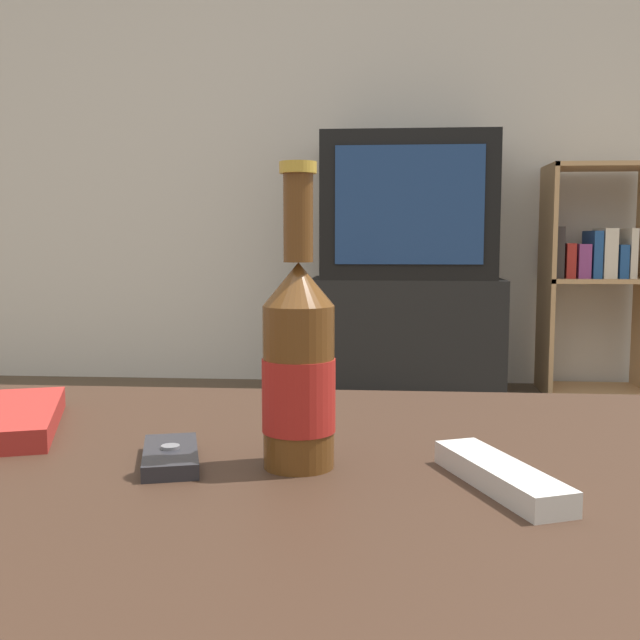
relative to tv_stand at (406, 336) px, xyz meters
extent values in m
cube|color=beige|center=(-0.23, 0.28, 1.04)|extent=(8.00, 0.05, 2.60)
cube|color=#332116|center=(-0.23, -2.75, 0.21)|extent=(1.27, 0.72, 0.04)
cube|color=black|center=(0.00, 0.00, 0.00)|extent=(0.85, 0.41, 0.52)
cube|color=black|center=(0.00, 0.00, 0.58)|extent=(0.76, 0.41, 0.63)
cube|color=navy|center=(0.00, -0.21, 0.58)|extent=(0.62, 0.01, 0.49)
cube|color=tan|center=(0.63, 0.06, 0.25)|extent=(0.02, 0.30, 1.02)
cube|color=tan|center=(0.85, 0.06, -0.25)|extent=(0.46, 0.30, 0.02)
cube|color=tan|center=(0.85, 0.06, 0.25)|extent=(0.46, 0.30, 0.02)
cube|color=tan|center=(0.85, 0.06, 0.75)|extent=(0.46, 0.30, 0.02)
cube|color=#2D2828|center=(0.67, 0.06, 0.38)|extent=(0.03, 0.21, 0.23)
cube|color=maroon|center=(0.71, 0.06, 0.34)|extent=(0.04, 0.21, 0.15)
cube|color=#7F3875|center=(0.77, 0.06, 0.34)|extent=(0.05, 0.21, 0.15)
cube|color=navy|center=(0.83, 0.06, 0.37)|extent=(0.04, 0.21, 0.21)
cube|color=beige|center=(0.88, 0.06, 0.37)|extent=(0.06, 0.21, 0.22)
cube|color=navy|center=(0.94, 0.06, 0.34)|extent=(0.04, 0.21, 0.15)
cube|color=beige|center=(0.98, 0.06, 0.37)|extent=(0.03, 0.21, 0.22)
cylinder|color=#563314|center=(-0.19, -2.73, 0.30)|extent=(0.06, 0.06, 0.14)
cylinder|color=maroon|center=(-0.19, -2.73, 0.29)|extent=(0.07, 0.07, 0.07)
cone|color=#563314|center=(-0.19, -2.73, 0.39)|extent=(0.06, 0.06, 0.04)
cylinder|color=#563314|center=(-0.19, -2.73, 0.45)|extent=(0.03, 0.03, 0.08)
cylinder|color=#B79333|center=(-0.19, -2.73, 0.49)|extent=(0.03, 0.03, 0.01)
cube|color=#232328|center=(-0.31, -2.73, 0.24)|extent=(0.08, 0.12, 0.01)
cylinder|color=slate|center=(-0.31, -2.73, 0.24)|extent=(0.02, 0.02, 0.00)
cube|color=beige|center=(-0.02, -2.78, 0.24)|extent=(0.10, 0.16, 0.02)
camera|label=1|loc=(-0.12, -3.38, 0.43)|focal=42.00mm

